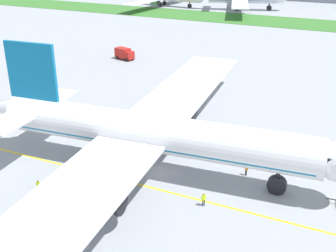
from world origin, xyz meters
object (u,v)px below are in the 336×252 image
Objects in this scene: airliner_foreground at (148,133)px; service_truck_baggage_loader at (124,53)px; service_truck_fuel_bowser at (22,66)px; ground_crew_wingwalker_port at (38,185)px; ground_crew_marshaller_front at (204,198)px; ground_crew_wingwalker_starboard at (246,169)px.

airliner_foreground is 60.10m from service_truck_baggage_loader.
service_truck_fuel_bowser is at bearing -127.77° from service_truck_baggage_loader.
ground_crew_wingwalker_port reaches higher than ground_crew_marshaller_front.
airliner_foreground is at bearing 153.67° from ground_crew_marshaller_front.
ground_crew_wingwalker_port is at bearing -145.98° from ground_crew_wingwalker_starboard.
airliner_foreground is 14.35m from ground_crew_wingwalker_starboard.
service_truck_baggage_loader reaches higher than ground_crew_wingwalker_starboard.
airliner_foreground reaches higher than service_truck_fuel_bowser.
service_truck_fuel_bowser is (-49.31, 29.11, -4.13)m from airliner_foreground.
service_truck_fuel_bowser is at bearing 134.28° from ground_crew_wingwalker_port.
airliner_foreground is at bearing 48.03° from ground_crew_wingwalker_port.
ground_crew_wingwalker_port is (-10.04, -11.16, -4.61)m from airliner_foreground.
ground_crew_wingwalker_starboard is 0.28× the size of service_truck_baggage_loader.
ground_crew_marshaller_front is (10.15, -5.03, -4.61)m from airliner_foreground.
ground_crew_marshaller_front is at bearing -26.33° from airliner_foreground.
airliner_foreground is at bearing -30.56° from service_truck_fuel_bowser.
ground_crew_marshaller_front is (20.20, 6.14, -0.00)m from ground_crew_wingwalker_port.
ground_crew_marshaller_front is 0.30× the size of service_truck_baggage_loader.
ground_crew_wingwalker_port is at bearing -45.72° from service_truck_fuel_bowser.
service_truck_baggage_loader is (-43.32, 54.98, 0.54)m from ground_crew_marshaller_front.
airliner_foreground reaches higher than ground_crew_marshaller_front.
ground_crew_wingwalker_starboard is at bearing -44.77° from service_truck_baggage_loader.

